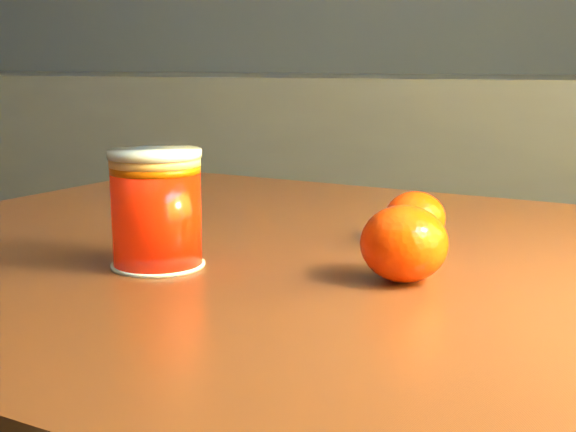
% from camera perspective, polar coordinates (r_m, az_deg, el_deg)
% --- Properties ---
extents(kitchen_counter, '(3.15, 0.60, 0.90)m').
position_cam_1_polar(kitchen_counter, '(2.28, -10.84, -1.51)').
color(kitchen_counter, '#4D4C51').
rests_on(kitchen_counter, ground).
extents(table, '(1.15, 0.90, 0.77)m').
position_cam_1_polar(table, '(0.70, 6.87, -11.16)').
color(table, brown).
rests_on(table, ground).
extents(juice_glass, '(0.07, 0.07, 0.09)m').
position_cam_1_polar(juice_glass, '(0.65, -9.33, 0.47)').
color(juice_glass, red).
rests_on(juice_glass, table).
extents(orange_front, '(0.07, 0.07, 0.06)m').
position_cam_1_polar(orange_front, '(0.61, 8.25, -1.96)').
color(orange_front, '#FF3A05').
rests_on(orange_front, table).
extents(orange_back, '(0.07, 0.07, 0.05)m').
position_cam_1_polar(orange_back, '(0.73, 9.01, -0.14)').
color(orange_back, '#FF3A05').
rests_on(orange_back, table).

